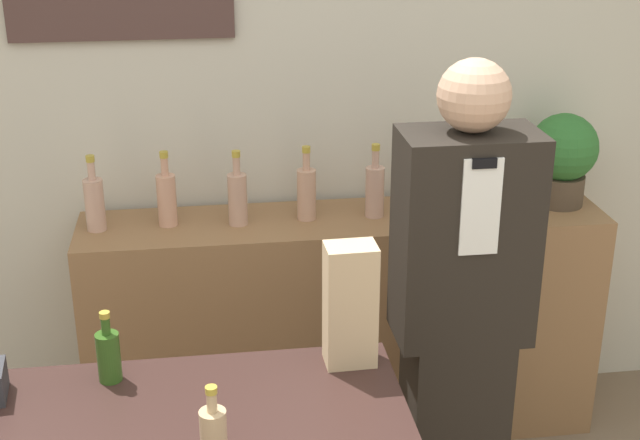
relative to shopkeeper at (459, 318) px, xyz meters
name	(u,v)px	position (x,y,z in m)	size (l,w,h in m)	color
back_wall	(275,82)	(-0.48, 0.89, 0.55)	(5.20, 0.09, 2.70)	beige
back_shelf	(343,326)	(-0.26, 0.63, -0.35)	(1.94, 0.39, 0.90)	#8E6642
shopkeeper	(459,318)	(0.00, 0.00, 0.00)	(0.41, 0.26, 1.61)	black
potted_plant	(563,155)	(0.57, 0.66, 0.29)	(0.26, 0.26, 0.35)	#4C3D2D
paper_bag	(350,305)	(-0.41, -0.37, 0.26)	(0.13, 0.10, 0.33)	tan
counter_bottle_1	(109,355)	(-1.02, -0.37, 0.17)	(0.06, 0.06, 0.19)	#2F541C
counter_bottle_2	(214,435)	(-0.77, -0.74, 0.17)	(0.06, 0.06, 0.19)	tan
shelf_bottle_0	(95,202)	(-1.15, 0.64, 0.20)	(0.07, 0.07, 0.28)	tan
shelf_bottle_1	(167,198)	(-0.90, 0.65, 0.20)	(0.07, 0.07, 0.28)	tan
shelf_bottle_2	(238,197)	(-0.65, 0.62, 0.20)	(0.07, 0.07, 0.28)	tan
shelf_bottle_3	(306,192)	(-0.40, 0.64, 0.20)	(0.07, 0.07, 0.28)	tan
shelf_bottle_4	(375,189)	(-0.15, 0.63, 0.20)	(0.07, 0.07, 0.28)	tan
shelf_bottle_5	(441,186)	(0.10, 0.64, 0.20)	(0.07, 0.07, 0.28)	tan
shelf_bottle_6	(508,185)	(0.35, 0.61, 0.20)	(0.07, 0.07, 0.28)	tan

